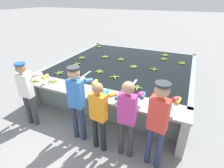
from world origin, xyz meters
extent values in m
plane|color=gray|center=(0.00, 0.00, 0.00)|extent=(80.00, 80.00, 0.00)
cube|color=gray|center=(0.00, 2.45, 0.03)|extent=(4.30, 4.00, 0.06)
cube|color=gray|center=(0.00, 0.51, 0.46)|extent=(4.30, 0.12, 0.91)
cube|color=gray|center=(0.00, 4.39, 0.46)|extent=(4.30, 0.12, 0.91)
cube|color=gray|center=(-2.09, 2.45, 0.46)|extent=(0.12, 4.00, 0.91)
cube|color=gray|center=(2.09, 2.45, 0.46)|extent=(0.12, 4.00, 0.91)
cube|color=black|center=(0.00, 2.45, 0.48)|extent=(4.06, 3.76, 0.85)
cube|color=gray|center=(-0.72, 0.97, 0.46)|extent=(0.06, 0.80, 0.91)
cube|color=gray|center=(0.72, 0.97, 0.46)|extent=(0.06, 0.80, 0.91)
cube|color=#9E9E99|center=(0.00, 0.23, 0.89)|extent=(4.30, 0.45, 0.05)
cube|color=#9E9E99|center=(-2.05, 0.23, 0.43)|extent=(0.16, 0.41, 0.86)
cube|color=#9E9E99|center=(2.05, 0.23, 0.43)|extent=(0.16, 0.41, 0.86)
cylinder|color=#38383D|center=(-1.53, -0.35, 0.40)|extent=(0.11, 0.11, 0.80)
cylinder|color=#38383D|center=(-1.33, -0.34, 0.40)|extent=(0.11, 0.11, 0.80)
cube|color=white|center=(-1.43, -0.34, 1.09)|extent=(0.33, 0.19, 0.57)
sphere|color=#9E704C|center=(-1.43, -0.34, 1.51)|extent=(0.22, 0.22, 0.22)
cylinder|color=#1E5199|center=(-1.43, -0.34, 1.61)|extent=(0.23, 0.23, 0.04)
cylinder|color=white|center=(-1.60, -0.10, 1.29)|extent=(0.10, 0.31, 0.18)
cylinder|color=gold|center=(-1.61, 0.15, 1.12)|extent=(0.09, 0.20, 0.08)
cylinder|color=white|center=(-1.28, -0.08, 1.29)|extent=(0.10, 0.31, 0.18)
cylinder|color=gold|center=(-1.29, 0.17, 1.12)|extent=(0.09, 0.20, 0.08)
cylinder|color=navy|center=(-0.16, -0.29, 0.43)|extent=(0.11, 0.11, 0.86)
cylinder|color=navy|center=(0.04, -0.29, 0.43)|extent=(0.11, 0.11, 0.86)
cube|color=blue|center=(-0.06, -0.29, 1.16)|extent=(0.32, 0.18, 0.61)
sphere|color=tan|center=(-0.06, -0.29, 1.61)|extent=(0.23, 0.23, 0.23)
cylinder|color=#282D33|center=(-0.06, -0.29, 1.72)|extent=(0.24, 0.24, 0.04)
cylinder|color=blue|center=(-0.23, -0.04, 1.38)|extent=(0.09, 0.31, 0.18)
cylinder|color=gold|center=(-0.24, 0.21, 1.21)|extent=(0.09, 0.20, 0.08)
cylinder|color=blue|center=(0.09, -0.04, 1.38)|extent=(0.09, 0.31, 0.18)
cylinder|color=gold|center=(0.08, 0.21, 1.21)|extent=(0.09, 0.20, 0.08)
cylinder|color=#1E2328|center=(0.39, -0.36, 0.39)|extent=(0.11, 0.11, 0.77)
cylinder|color=#1E2328|center=(0.59, -0.39, 0.39)|extent=(0.11, 0.11, 0.77)
cube|color=orange|center=(0.49, -0.37, 1.04)|extent=(0.34, 0.21, 0.55)
sphere|color=#9E704C|center=(0.49, -0.37, 1.45)|extent=(0.21, 0.21, 0.21)
cylinder|color=orange|center=(0.36, -0.11, 1.23)|extent=(0.11, 0.32, 0.18)
cylinder|color=#1EA3AD|center=(0.38, 0.14, 1.07)|extent=(0.11, 0.21, 0.08)
cylinder|color=orange|center=(0.67, -0.14, 1.23)|extent=(0.11, 0.32, 0.18)
cylinder|color=#1EA3AD|center=(0.70, 0.10, 1.07)|extent=(0.11, 0.21, 0.08)
cylinder|color=#38383D|center=(0.94, -0.31, 0.41)|extent=(0.11, 0.11, 0.82)
cylinder|color=#38383D|center=(1.14, -0.30, 0.41)|extent=(0.11, 0.11, 0.82)
cube|color=#BC388E|center=(1.04, -0.31, 1.11)|extent=(0.33, 0.18, 0.58)
sphere|color=tan|center=(1.04, -0.31, 1.55)|extent=(0.22, 0.22, 0.22)
cylinder|color=#BC388E|center=(0.87, -0.06, 1.32)|extent=(0.09, 0.31, 0.18)
cylinder|color=teal|center=(0.86, 0.19, 1.16)|extent=(0.09, 0.20, 0.08)
cylinder|color=#BC388E|center=(1.19, -0.05, 1.32)|extent=(0.09, 0.31, 0.18)
cylinder|color=teal|center=(1.18, 0.20, 1.16)|extent=(0.09, 0.20, 0.08)
cylinder|color=navy|center=(1.49, -0.31, 0.43)|extent=(0.11, 0.11, 0.87)
cylinder|color=navy|center=(1.69, -0.34, 0.43)|extent=(0.11, 0.11, 0.87)
cube|color=#DB3D33|center=(1.59, -0.32, 1.18)|extent=(0.34, 0.22, 0.61)
sphere|color=tan|center=(1.59, -0.32, 1.63)|extent=(0.24, 0.24, 0.24)
cylinder|color=#282D33|center=(1.59, -0.32, 1.74)|extent=(0.25, 0.25, 0.04)
cylinder|color=#DB3D33|center=(1.47, -0.05, 1.40)|extent=(0.13, 0.32, 0.18)
cylinder|color=gold|center=(1.52, 0.20, 1.23)|extent=(0.12, 0.21, 0.08)
cylinder|color=#DB3D33|center=(1.79, -0.11, 1.40)|extent=(0.13, 0.32, 0.18)
cylinder|color=gold|center=(1.83, 0.14, 1.23)|extent=(0.12, 0.21, 0.08)
ellipsoid|color=#75A333|center=(-0.25, 2.74, 0.93)|extent=(0.07, 0.17, 0.04)
ellipsoid|color=#75A333|center=(-0.31, 2.73, 0.93)|extent=(0.15, 0.14, 0.04)
ellipsoid|color=#75A333|center=(-0.32, 2.67, 0.93)|extent=(0.17, 0.09, 0.04)
ellipsoid|color=#75A333|center=(-0.28, 2.63, 0.93)|extent=(0.07, 0.17, 0.04)
ellipsoid|color=#75A333|center=(-0.22, 2.65, 0.93)|extent=(0.15, 0.14, 0.04)
ellipsoid|color=#75A333|center=(-0.21, 2.70, 0.93)|extent=(0.17, 0.09, 0.04)
cylinder|color=tan|center=(-0.27, 2.69, 0.96)|extent=(0.03, 0.03, 0.04)
ellipsoid|color=#7FAD33|center=(0.91, 0.90, 0.93)|extent=(0.17, 0.06, 0.04)
ellipsoid|color=#7FAD33|center=(0.86, 0.95, 0.93)|extent=(0.07, 0.17, 0.04)
ellipsoid|color=#7FAD33|center=(0.80, 0.92, 0.93)|extent=(0.17, 0.11, 0.04)
ellipsoid|color=#7FAD33|center=(0.81, 0.85, 0.93)|extent=(0.15, 0.14, 0.04)
ellipsoid|color=#7FAD33|center=(0.87, 0.84, 0.93)|extent=(0.10, 0.17, 0.04)
cylinder|color=tan|center=(0.85, 0.89, 0.96)|extent=(0.03, 0.03, 0.04)
ellipsoid|color=#75A333|center=(-1.50, 0.89, 0.93)|extent=(0.16, 0.13, 0.04)
ellipsoid|color=#75A333|center=(-1.50, 0.82, 0.93)|extent=(0.16, 0.12, 0.04)
ellipsoid|color=#75A333|center=(-1.44, 0.80, 0.93)|extent=(0.08, 0.17, 0.04)
ellipsoid|color=#75A333|center=(-1.40, 0.85, 0.93)|extent=(0.17, 0.04, 0.04)
ellipsoid|color=#75A333|center=(-1.44, 0.90, 0.93)|extent=(0.09, 0.17, 0.04)
cylinder|color=tan|center=(-1.45, 0.85, 0.96)|extent=(0.03, 0.03, 0.04)
ellipsoid|color=#7FAD33|center=(-1.72, 3.83, 0.93)|extent=(0.08, 0.17, 0.04)
ellipsoid|color=#7FAD33|center=(-1.69, 3.90, 0.93)|extent=(0.17, 0.08, 0.04)
ellipsoid|color=#7FAD33|center=(-1.75, 3.93, 0.93)|extent=(0.08, 0.17, 0.04)
ellipsoid|color=#7FAD33|center=(-1.79, 3.86, 0.93)|extent=(0.17, 0.08, 0.04)
cylinder|color=tan|center=(-1.74, 3.88, 0.96)|extent=(0.03, 0.03, 0.04)
ellipsoid|color=#8CB738|center=(1.05, 2.26, 0.93)|extent=(0.17, 0.05, 0.04)
ellipsoid|color=#8CB738|center=(0.99, 2.31, 0.93)|extent=(0.05, 0.17, 0.04)
ellipsoid|color=#8CB738|center=(0.94, 2.25, 0.93)|extent=(0.17, 0.05, 0.04)
ellipsoid|color=#8CB738|center=(1.00, 2.20, 0.93)|extent=(0.05, 0.17, 0.04)
cylinder|color=tan|center=(1.00, 2.26, 0.96)|extent=(0.03, 0.03, 0.04)
ellipsoid|color=#8CB738|center=(1.05, 3.89, 0.93)|extent=(0.09, 0.17, 0.04)
ellipsoid|color=#8CB738|center=(1.01, 3.85, 0.93)|extent=(0.17, 0.09, 0.04)
ellipsoid|color=#8CB738|center=(1.02, 3.81, 0.93)|extent=(0.16, 0.12, 0.04)
ellipsoid|color=#8CB738|center=(1.06, 3.78, 0.93)|extent=(0.05, 0.17, 0.04)
ellipsoid|color=#8CB738|center=(1.10, 3.80, 0.93)|extent=(0.15, 0.14, 0.04)
ellipsoid|color=#8CB738|center=(1.12, 3.84, 0.93)|extent=(0.17, 0.06, 0.04)
ellipsoid|color=#8CB738|center=(1.09, 3.88, 0.93)|extent=(0.12, 0.16, 0.04)
cylinder|color=tan|center=(1.06, 3.84, 0.96)|extent=(0.03, 0.03, 0.04)
ellipsoid|color=#7FAD33|center=(-0.91, 2.68, 0.93)|extent=(0.04, 0.17, 0.04)
ellipsoid|color=#7FAD33|center=(-0.87, 2.70, 0.93)|extent=(0.15, 0.14, 0.04)
ellipsoid|color=#7FAD33|center=(-0.86, 2.74, 0.93)|extent=(0.17, 0.07, 0.04)
ellipsoid|color=#7FAD33|center=(-0.88, 2.78, 0.93)|extent=(0.11, 0.17, 0.04)
ellipsoid|color=#7FAD33|center=(-0.93, 2.78, 0.93)|extent=(0.10, 0.17, 0.04)
ellipsoid|color=#7FAD33|center=(-0.96, 2.75, 0.93)|extent=(0.17, 0.08, 0.04)
ellipsoid|color=#7FAD33|center=(-0.95, 2.70, 0.93)|extent=(0.16, 0.13, 0.04)
cylinder|color=tan|center=(-0.91, 2.73, 0.96)|extent=(0.03, 0.03, 0.04)
ellipsoid|color=#7FAD33|center=(0.40, 2.17, 0.93)|extent=(0.16, 0.12, 0.04)
ellipsoid|color=#7FAD33|center=(0.40, 2.22, 0.93)|extent=(0.17, 0.09, 0.04)
ellipsoid|color=#7FAD33|center=(0.37, 2.25, 0.93)|extent=(0.09, 0.17, 0.04)
ellipsoid|color=#7FAD33|center=(0.32, 2.25, 0.93)|extent=(0.12, 0.16, 0.04)
ellipsoid|color=#7FAD33|center=(0.30, 2.21, 0.93)|extent=(0.17, 0.06, 0.04)
ellipsoid|color=#7FAD33|center=(0.31, 2.17, 0.93)|extent=(0.15, 0.14, 0.04)
ellipsoid|color=#7FAD33|center=(0.36, 2.15, 0.93)|extent=(0.05, 0.17, 0.04)
cylinder|color=tan|center=(0.35, 2.20, 0.96)|extent=(0.03, 0.03, 0.04)
ellipsoid|color=#7FAD33|center=(-1.37, 1.70, 0.93)|extent=(0.13, 0.16, 0.04)
ellipsoid|color=#7FAD33|center=(-1.45, 1.68, 0.93)|extent=(0.16, 0.13, 0.04)
ellipsoid|color=#7FAD33|center=(-1.44, 1.61, 0.93)|extent=(0.13, 0.16, 0.04)
ellipsoid|color=#7FAD33|center=(-1.36, 1.62, 0.93)|extent=(0.16, 0.13, 0.04)
cylinder|color=tan|center=(-1.40, 1.65, 0.96)|extent=(0.03, 0.03, 0.04)
ellipsoid|color=#75A333|center=(-1.66, 2.26, 0.93)|extent=(0.17, 0.09, 0.04)
ellipsoid|color=#75A333|center=(-1.62, 2.22, 0.93)|extent=(0.06, 0.17, 0.04)
ellipsoid|color=#75A333|center=(-1.56, 2.24, 0.93)|extent=(0.15, 0.14, 0.04)
ellipsoid|color=#75A333|center=(-1.56, 2.30, 0.93)|extent=(0.17, 0.09, 0.04)
ellipsoid|color=#75A333|center=(-1.60, 2.33, 0.93)|extent=(0.06, 0.17, 0.04)
ellipsoid|color=#75A333|center=(-1.65, 2.31, 0.93)|extent=(0.15, 0.14, 0.04)
cylinder|color=tan|center=(-1.61, 2.28, 0.96)|extent=(0.03, 0.03, 0.04)
ellipsoid|color=#75A333|center=(1.05, 3.32, 0.93)|extent=(0.17, 0.11, 0.04)
ellipsoid|color=#75A333|center=(1.09, 3.29, 0.93)|extent=(0.07, 0.17, 0.04)
ellipsoid|color=#75A333|center=(1.13, 3.31, 0.93)|extent=(0.14, 0.15, 0.04)
ellipsoid|color=#75A333|center=(1.15, 3.35, 0.93)|extent=(0.17, 0.04, 0.04)
ellipsoid|color=#75A333|center=(1.13, 3.39, 0.93)|extent=(0.13, 0.16, 0.04)
ellipsoid|color=#75A333|center=(1.08, 3.40, 0.93)|extent=(0.08, 0.17, 0.04)
ellipsoid|color=#75A333|center=(1.05, 3.37, 0.93)|extent=(0.17, 0.10, 0.04)
cylinder|color=tan|center=(1.10, 3.35, 0.96)|extent=(0.03, 0.03, 0.04)
ellipsoid|color=#8CB738|center=(1.72, 3.11, 0.93)|extent=(0.06, 0.17, 0.04)
ellipsoid|color=#8CB738|center=(1.76, 3.15, 0.93)|extent=(0.17, 0.10, 0.04)
ellipsoid|color=#8CB738|center=(1.75, 3.20, 0.93)|extent=(0.16, 0.13, 0.04)
ellipsoid|color=#8CB738|center=(1.70, 3.22, 0.93)|extent=(0.06, 0.17, 0.04)
ellipsoid|color=#8CB738|center=(1.66, 3.19, 0.93)|extent=(0.17, 0.10, 0.04)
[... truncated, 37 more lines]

